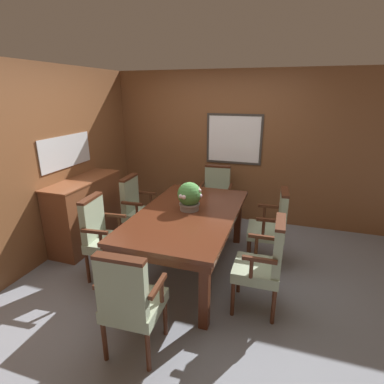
{
  "coord_description": "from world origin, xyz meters",
  "views": [
    {
      "loc": [
        1.09,
        -3.03,
        2.11
      ],
      "look_at": [
        0.03,
        0.21,
        0.96
      ],
      "focal_mm": 28.0,
      "sensor_mm": 36.0,
      "label": 1
    }
  ],
  "objects_px": {
    "dining_table": "(188,219)",
    "chair_head_far": "(216,194)",
    "chair_right_near": "(265,261)",
    "chair_left_near": "(103,234)",
    "chair_left_far": "(138,207)",
    "chair_head_near": "(130,299)",
    "potted_plant": "(189,196)",
    "sideboard_cabinet": "(86,212)",
    "chair_right_far": "(272,224)"
  },
  "relations": [
    {
      "from": "dining_table",
      "to": "chair_head_near",
      "type": "bearing_deg",
      "value": -91.11
    },
    {
      "from": "chair_head_near",
      "to": "dining_table",
      "type": "bearing_deg",
      "value": -93.86
    },
    {
      "from": "chair_left_near",
      "to": "potted_plant",
      "type": "relative_size",
      "value": 2.92
    },
    {
      "from": "chair_right_far",
      "to": "chair_head_far",
      "type": "relative_size",
      "value": 1.0
    },
    {
      "from": "chair_right_near",
      "to": "chair_left_near",
      "type": "distance_m",
      "value": 1.84
    },
    {
      "from": "chair_right_near",
      "to": "potted_plant",
      "type": "relative_size",
      "value": 2.92
    },
    {
      "from": "chair_left_far",
      "to": "sideboard_cabinet",
      "type": "relative_size",
      "value": 0.81
    },
    {
      "from": "chair_head_far",
      "to": "chair_left_near",
      "type": "bearing_deg",
      "value": -121.0
    },
    {
      "from": "chair_head_far",
      "to": "chair_head_near",
      "type": "relative_size",
      "value": 1.0
    },
    {
      "from": "chair_head_far",
      "to": "chair_left_far",
      "type": "bearing_deg",
      "value": -139.38
    },
    {
      "from": "dining_table",
      "to": "chair_head_far",
      "type": "xyz_separation_m",
      "value": [
        0.01,
        1.38,
        -0.13
      ]
    },
    {
      "from": "chair_left_far",
      "to": "chair_head_far",
      "type": "relative_size",
      "value": 1.0
    },
    {
      "from": "dining_table",
      "to": "chair_left_far",
      "type": "xyz_separation_m",
      "value": [
        -0.92,
        0.45,
        -0.13
      ]
    },
    {
      "from": "potted_plant",
      "to": "sideboard_cabinet",
      "type": "relative_size",
      "value": 0.28
    },
    {
      "from": "potted_plant",
      "to": "chair_left_near",
      "type": "bearing_deg",
      "value": -150.11
    },
    {
      "from": "chair_right_near",
      "to": "chair_left_far",
      "type": "bearing_deg",
      "value": -116.79
    },
    {
      "from": "chair_left_far",
      "to": "sideboard_cabinet",
      "type": "height_order",
      "value": "chair_left_far"
    },
    {
      "from": "chair_head_far",
      "to": "sideboard_cabinet",
      "type": "distance_m",
      "value": 2.0
    },
    {
      "from": "chair_left_far",
      "to": "chair_head_near",
      "type": "height_order",
      "value": "same"
    },
    {
      "from": "chair_right_far",
      "to": "chair_head_far",
      "type": "height_order",
      "value": "same"
    },
    {
      "from": "chair_head_far",
      "to": "potted_plant",
      "type": "height_order",
      "value": "potted_plant"
    },
    {
      "from": "chair_head_far",
      "to": "chair_head_near",
      "type": "bearing_deg",
      "value": -95.16
    },
    {
      "from": "dining_table",
      "to": "chair_head_far",
      "type": "relative_size",
      "value": 2.0
    },
    {
      "from": "chair_right_near",
      "to": "chair_right_far",
      "type": "bearing_deg",
      "value": 178.52
    },
    {
      "from": "chair_right_far",
      "to": "potted_plant",
      "type": "bearing_deg",
      "value": -71.93
    },
    {
      "from": "chair_right_far",
      "to": "sideboard_cabinet",
      "type": "height_order",
      "value": "chair_right_far"
    },
    {
      "from": "dining_table",
      "to": "chair_left_far",
      "type": "bearing_deg",
      "value": 153.75
    },
    {
      "from": "chair_left_far",
      "to": "chair_left_near",
      "type": "height_order",
      "value": "same"
    },
    {
      "from": "chair_head_near",
      "to": "potted_plant",
      "type": "height_order",
      "value": "potted_plant"
    },
    {
      "from": "chair_left_far",
      "to": "potted_plant",
      "type": "relative_size",
      "value": 2.92
    },
    {
      "from": "chair_head_near",
      "to": "chair_right_near",
      "type": "bearing_deg",
      "value": -139.64
    },
    {
      "from": "dining_table",
      "to": "chair_left_near",
      "type": "distance_m",
      "value": 1.01
    },
    {
      "from": "dining_table",
      "to": "potted_plant",
      "type": "height_order",
      "value": "potted_plant"
    },
    {
      "from": "chair_right_near",
      "to": "chair_left_near",
      "type": "xyz_separation_m",
      "value": [
        -1.84,
        0.02,
        0.0
      ]
    },
    {
      "from": "chair_right_near",
      "to": "potted_plant",
      "type": "bearing_deg",
      "value": -120.08
    },
    {
      "from": "dining_table",
      "to": "chair_right_near",
      "type": "bearing_deg",
      "value": -25.8
    },
    {
      "from": "dining_table",
      "to": "chair_left_near",
      "type": "bearing_deg",
      "value": -154.24
    },
    {
      "from": "chair_left_far",
      "to": "chair_head_near",
      "type": "bearing_deg",
      "value": -155.52
    },
    {
      "from": "chair_right_far",
      "to": "chair_left_near",
      "type": "relative_size",
      "value": 1.0
    },
    {
      "from": "chair_head_far",
      "to": "dining_table",
      "type": "bearing_deg",
      "value": -94.78
    },
    {
      "from": "chair_head_far",
      "to": "chair_right_near",
      "type": "bearing_deg",
      "value": -67.5
    },
    {
      "from": "chair_left_near",
      "to": "dining_table",
      "type": "bearing_deg",
      "value": -69.81
    },
    {
      "from": "chair_head_far",
      "to": "chair_right_far",
      "type": "bearing_deg",
      "value": -48.61
    },
    {
      "from": "sideboard_cabinet",
      "to": "dining_table",
      "type": "bearing_deg",
      "value": -7.46
    },
    {
      "from": "chair_right_near",
      "to": "sideboard_cabinet",
      "type": "relative_size",
      "value": 0.81
    },
    {
      "from": "chair_head_near",
      "to": "sideboard_cabinet",
      "type": "distance_m",
      "value": 2.23
    },
    {
      "from": "dining_table",
      "to": "chair_right_near",
      "type": "distance_m",
      "value": 1.05
    },
    {
      "from": "chair_right_far",
      "to": "chair_head_far",
      "type": "xyz_separation_m",
      "value": [
        -0.94,
        0.92,
        0.0
      ]
    },
    {
      "from": "dining_table",
      "to": "chair_head_far",
      "type": "bearing_deg",
      "value": 89.66
    },
    {
      "from": "chair_head_near",
      "to": "chair_left_near",
      "type": "bearing_deg",
      "value": -49.5
    }
  ]
}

